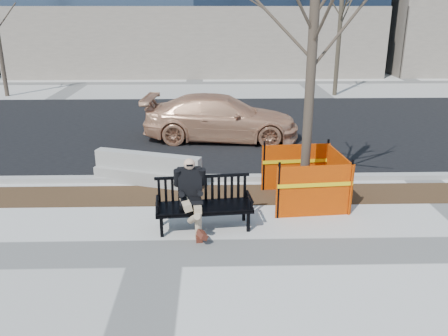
# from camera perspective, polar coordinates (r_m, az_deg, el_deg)

# --- Properties ---
(ground) EXTENTS (120.00, 120.00, 0.00)m
(ground) POSITION_cam_1_polar(r_m,az_deg,el_deg) (8.39, -8.18, -10.26)
(ground) COLOR beige
(ground) RESTS_ON ground
(mulch_strip) EXTENTS (40.00, 1.20, 0.02)m
(mulch_strip) POSITION_cam_1_polar(r_m,az_deg,el_deg) (10.71, -6.67, -3.34)
(mulch_strip) COLOR #47301C
(mulch_strip) RESTS_ON ground
(asphalt_street) EXTENTS (60.00, 10.40, 0.01)m
(asphalt_street) POSITION_cam_1_polar(r_m,az_deg,el_deg) (16.59, -4.86, 4.97)
(asphalt_street) COLOR black
(asphalt_street) RESTS_ON ground
(curb) EXTENTS (60.00, 0.25, 0.12)m
(curb) POSITION_cam_1_polar(r_m,az_deg,el_deg) (11.57, -6.28, -1.27)
(curb) COLOR #9E9B93
(curb) RESTS_ON ground
(bench) EXTENTS (1.95, 0.88, 1.01)m
(bench) POSITION_cam_1_polar(r_m,az_deg,el_deg) (9.17, -2.42, -7.34)
(bench) COLOR black
(bench) RESTS_ON ground
(seated_man) EXTENTS (0.69, 1.04, 1.37)m
(seated_man) POSITION_cam_1_polar(r_m,az_deg,el_deg) (9.20, -4.02, -7.28)
(seated_man) COLOR black
(seated_man) RESTS_ON ground
(tree_fence) EXTENTS (2.60, 2.60, 5.98)m
(tree_fence) POSITION_cam_1_polar(r_m,az_deg,el_deg) (10.47, 9.62, -4.06)
(tree_fence) COLOR #DB4800
(tree_fence) RESTS_ON ground
(sedan) EXTENTS (5.04, 2.42, 1.42)m
(sedan) POSITION_cam_1_polar(r_m,az_deg,el_deg) (15.08, -0.35, 3.55)
(sedan) COLOR tan
(sedan) RESTS_ON ground
(jersey_barrier_left) EXTENTS (2.71, 1.36, 0.77)m
(jersey_barrier_left) POSITION_cam_1_polar(r_m,az_deg,el_deg) (11.51, -9.19, -1.83)
(jersey_barrier_left) COLOR #99968F
(jersey_barrier_left) RESTS_ON ground
(far_tree_left) EXTENTS (2.44, 2.44, 5.82)m
(far_tree_left) POSITION_cam_1_polar(r_m,az_deg,el_deg) (24.59, -24.95, 7.99)
(far_tree_left) COLOR #4C3E31
(far_tree_left) RESTS_ON ground
(far_tree_right) EXTENTS (2.83, 2.83, 6.05)m
(far_tree_right) POSITION_cam_1_polar(r_m,az_deg,el_deg) (23.20, 13.35, 8.68)
(far_tree_right) COLOR #483E2E
(far_tree_right) RESTS_ON ground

